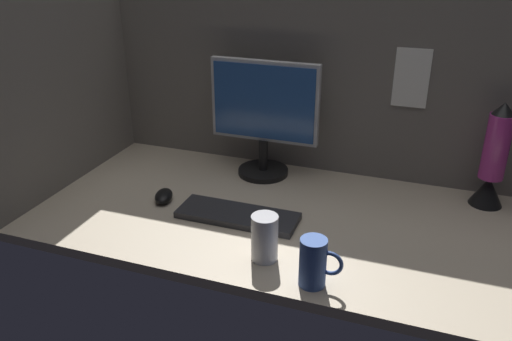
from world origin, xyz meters
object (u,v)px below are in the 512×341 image
object	(u,v)px
monitor	(264,114)
mug_ceramic_blue	(314,262)
keyboard	(238,215)
mouse	(164,196)
mug_steel	(265,238)
lava_lamp	(493,163)

from	to	relation	value
monitor	mug_ceramic_blue	world-z (taller)	monitor
monitor	keyboard	distance (cm)	40.12
mouse	mug_ceramic_blue	world-z (taller)	mug_ceramic_blue
mug_steel	mug_ceramic_blue	size ratio (longest dim) A/B	1.00
mouse	lava_lamp	distance (cm)	104.50
mug_ceramic_blue	lava_lamp	distance (cm)	73.29
monitor	mug_ceramic_blue	distance (cm)	68.47
keyboard	mug_steel	bearing A→B (deg)	-50.07
mug_steel	mug_ceramic_blue	bearing A→B (deg)	-23.62
monitor	keyboard	world-z (taller)	monitor
lava_lamp	mouse	bearing A→B (deg)	-161.52
keyboard	lava_lamp	bearing A→B (deg)	26.48
mouse	mug_ceramic_blue	distance (cm)	62.60
keyboard	mug_steel	size ratio (longest dim) A/B	2.86
keyboard	mug_ceramic_blue	world-z (taller)	mug_ceramic_blue
monitor	mug_steel	xyz separation A→B (cm)	(17.83, -51.44, -15.89)
mug_ceramic_blue	lava_lamp	size ratio (longest dim) A/B	0.38
mouse	keyboard	bearing A→B (deg)	-24.09
mouse	mug_steel	bearing A→B (deg)	-44.63
monitor	lava_lamp	xyz separation A→B (cm)	(74.75, 1.60, -8.11)
keyboard	mug_steel	xyz separation A→B (cm)	(14.67, -17.63, 5.47)
mouse	monitor	bearing A→B (deg)	34.22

